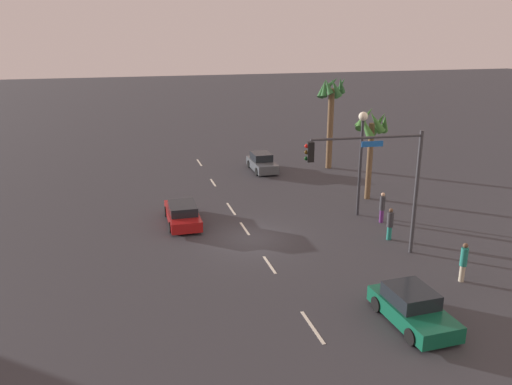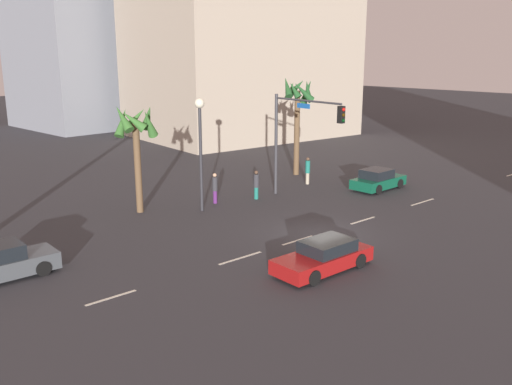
{
  "view_description": "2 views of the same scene",
  "coord_description": "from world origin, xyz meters",
  "px_view_note": "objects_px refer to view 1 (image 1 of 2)",
  "views": [
    {
      "loc": [
        26.07,
        -6.83,
        11.16
      ],
      "look_at": [
        -1.84,
        0.77,
        2.08
      ],
      "focal_mm": 36.34,
      "sensor_mm": 36.0,
      "label": 1
    },
    {
      "loc": [
        -19.93,
        -17.98,
        8.93
      ],
      "look_at": [
        -2.77,
        1.71,
        2.32
      ],
      "focal_mm": 38.53,
      "sensor_mm": 36.0,
      "label": 2
    }
  ],
  "objects_px": {
    "car_2": "(412,308)",
    "streetlamp": "(362,145)",
    "palm_tree_0": "(371,130)",
    "car_0": "(262,163)",
    "pedestrian_0": "(464,261)",
    "palm_tree_1": "(332,101)",
    "car_1": "(183,214)",
    "traffic_signal": "(381,173)",
    "pedestrian_1": "(382,207)",
    "pedestrian_2": "(390,223)"
  },
  "relations": [
    {
      "from": "car_1",
      "to": "pedestrian_1",
      "type": "distance_m",
      "value": 12.05
    },
    {
      "from": "car_0",
      "to": "palm_tree_1",
      "type": "height_order",
      "value": "palm_tree_1"
    },
    {
      "from": "palm_tree_0",
      "to": "palm_tree_1",
      "type": "relative_size",
      "value": 0.82
    },
    {
      "from": "traffic_signal",
      "to": "palm_tree_0",
      "type": "relative_size",
      "value": 1.03
    },
    {
      "from": "palm_tree_0",
      "to": "pedestrian_1",
      "type": "bearing_deg",
      "value": -16.44
    },
    {
      "from": "traffic_signal",
      "to": "pedestrian_2",
      "type": "bearing_deg",
      "value": 134.33
    },
    {
      "from": "car_0",
      "to": "pedestrian_2",
      "type": "distance_m",
      "value": 16.38
    },
    {
      "from": "pedestrian_2",
      "to": "pedestrian_1",
      "type": "bearing_deg",
      "value": 160.6
    },
    {
      "from": "car_0",
      "to": "streetlamp",
      "type": "relative_size",
      "value": 0.63
    },
    {
      "from": "streetlamp",
      "to": "palm_tree_0",
      "type": "distance_m",
      "value": 3.62
    },
    {
      "from": "pedestrian_0",
      "to": "pedestrian_2",
      "type": "distance_m",
      "value": 5.48
    },
    {
      "from": "car_1",
      "to": "traffic_signal",
      "type": "xyz_separation_m",
      "value": [
        7.33,
        8.97,
        3.84
      ]
    },
    {
      "from": "traffic_signal",
      "to": "pedestrian_0",
      "type": "distance_m",
      "value": 5.62
    },
    {
      "from": "pedestrian_1",
      "to": "palm_tree_0",
      "type": "bearing_deg",
      "value": 163.56
    },
    {
      "from": "car_1",
      "to": "pedestrian_1",
      "type": "height_order",
      "value": "pedestrian_1"
    },
    {
      "from": "traffic_signal",
      "to": "streetlamp",
      "type": "bearing_deg",
      "value": 162.39
    },
    {
      "from": "car_1",
      "to": "pedestrian_2",
      "type": "relative_size",
      "value": 2.51
    },
    {
      "from": "car_2",
      "to": "streetlamp",
      "type": "distance_m",
      "value": 13.2
    },
    {
      "from": "pedestrian_1",
      "to": "traffic_signal",
      "type": "bearing_deg",
      "value": -31.96
    },
    {
      "from": "car_1",
      "to": "streetlamp",
      "type": "distance_m",
      "value": 11.62
    },
    {
      "from": "pedestrian_2",
      "to": "palm_tree_1",
      "type": "bearing_deg",
      "value": 169.22
    },
    {
      "from": "car_0",
      "to": "car_2",
      "type": "distance_m",
      "value": 24.12
    },
    {
      "from": "pedestrian_2",
      "to": "palm_tree_1",
      "type": "relative_size",
      "value": 0.24
    },
    {
      "from": "car_2",
      "to": "palm_tree_1",
      "type": "xyz_separation_m",
      "value": [
        -23.55,
        6.4,
        4.99
      ]
    },
    {
      "from": "car_2",
      "to": "palm_tree_1",
      "type": "bearing_deg",
      "value": 164.8
    },
    {
      "from": "streetlamp",
      "to": "pedestrian_0",
      "type": "xyz_separation_m",
      "value": [
        9.58,
        0.64,
        -3.51
      ]
    },
    {
      "from": "pedestrian_0",
      "to": "palm_tree_0",
      "type": "bearing_deg",
      "value": 173.15
    },
    {
      "from": "car_2",
      "to": "palm_tree_0",
      "type": "xyz_separation_m",
      "value": [
        -15.01,
        5.66,
        4.14
      ]
    },
    {
      "from": "pedestrian_0",
      "to": "car_1",
      "type": "bearing_deg",
      "value": -133.79
    },
    {
      "from": "palm_tree_1",
      "to": "palm_tree_0",
      "type": "bearing_deg",
      "value": -4.96
    },
    {
      "from": "car_2",
      "to": "palm_tree_0",
      "type": "bearing_deg",
      "value": 159.36
    },
    {
      "from": "streetlamp",
      "to": "pedestrian_1",
      "type": "bearing_deg",
      "value": 27.51
    },
    {
      "from": "car_1",
      "to": "streetlamp",
      "type": "bearing_deg",
      "value": 82.47
    },
    {
      "from": "car_1",
      "to": "car_2",
      "type": "xyz_separation_m",
      "value": [
        13.54,
        7.33,
        0.04
      ]
    },
    {
      "from": "traffic_signal",
      "to": "palm_tree_0",
      "type": "distance_m",
      "value": 9.67
    },
    {
      "from": "palm_tree_1",
      "to": "pedestrian_1",
      "type": "bearing_deg",
      "value": -9.0
    },
    {
      "from": "pedestrian_1",
      "to": "car_2",
      "type": "bearing_deg",
      "value": -22.37
    },
    {
      "from": "pedestrian_1",
      "to": "palm_tree_1",
      "type": "height_order",
      "value": "palm_tree_1"
    },
    {
      "from": "car_1",
      "to": "palm_tree_1",
      "type": "xyz_separation_m",
      "value": [
        -10.01,
        13.72,
        5.02
      ]
    },
    {
      "from": "traffic_signal",
      "to": "car_1",
      "type": "bearing_deg",
      "value": -129.24
    },
    {
      "from": "car_1",
      "to": "pedestrian_0",
      "type": "relative_size",
      "value": 2.41
    },
    {
      "from": "pedestrian_2",
      "to": "streetlamp",
      "type": "bearing_deg",
      "value": 178.86
    },
    {
      "from": "car_2",
      "to": "pedestrian_1",
      "type": "height_order",
      "value": "pedestrian_1"
    },
    {
      "from": "car_0",
      "to": "traffic_signal",
      "type": "relative_size",
      "value": 0.64
    },
    {
      "from": "pedestrian_0",
      "to": "streetlamp",
      "type": "bearing_deg",
      "value": -176.15
    },
    {
      "from": "traffic_signal",
      "to": "pedestrian_1",
      "type": "xyz_separation_m",
      "value": [
        -4.31,
        2.69,
        -3.44
      ]
    },
    {
      "from": "pedestrian_2",
      "to": "car_1",
      "type": "bearing_deg",
      "value": -117.41
    },
    {
      "from": "car_2",
      "to": "traffic_signal",
      "type": "bearing_deg",
      "value": 165.21
    },
    {
      "from": "streetlamp",
      "to": "traffic_signal",
      "type": "bearing_deg",
      "value": -17.61
    },
    {
      "from": "pedestrian_0",
      "to": "pedestrian_2",
      "type": "relative_size",
      "value": 1.04
    }
  ]
}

